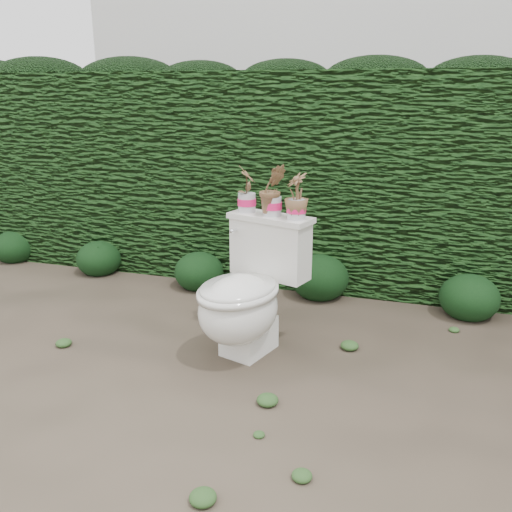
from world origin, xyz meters
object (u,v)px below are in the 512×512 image
(toilet, at_px, (247,296))
(potted_plant_right, at_px, (297,197))
(potted_plant_left, at_px, (247,190))
(potted_plant_center, at_px, (273,191))

(toilet, bearing_deg, potted_plant_right, 54.36)
(toilet, height_order, potted_plant_left, potted_plant_left)
(potted_plant_left, distance_m, potted_plant_center, 0.18)
(potted_plant_left, relative_size, potted_plant_right, 1.05)
(potted_plant_left, xyz_separation_m, potted_plant_center, (0.17, -0.05, 0.01))
(potted_plant_left, height_order, potted_plant_right, potted_plant_left)
(potted_plant_left, xyz_separation_m, potted_plant_right, (0.32, -0.10, -0.01))
(toilet, xyz_separation_m, potted_plant_right, (0.23, 0.18, 0.54))
(toilet, distance_m, potted_plant_left, 0.62)
(potted_plant_right, bearing_deg, potted_plant_left, -141.21)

